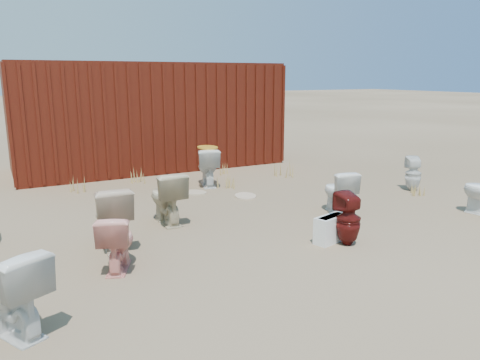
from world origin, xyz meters
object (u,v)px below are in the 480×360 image
toilet_back_beige_right (167,197)px  toilet_back_yellowlid (208,167)px  shipping_container (148,115)px  toilet_back_beige_left (112,217)px  toilet_front_a (10,292)px  loose_tank (331,229)px  toilet_front_pink (117,242)px  toilet_back_e (413,174)px  toilet_front_maroon (348,219)px  toilet_front_c (339,192)px

toilet_back_beige_right → toilet_back_yellowlid: toilet_back_beige_right is taller
shipping_container → toilet_back_beige_left: size_ratio=7.46×
toilet_back_yellowlid → toilet_front_a: bearing=65.9°
toilet_back_yellowlid → loose_tank: toilet_back_yellowlid is taller
shipping_container → toilet_back_beige_right: 4.69m
toilet_front_pink → toilet_back_beige_right: size_ratio=0.83×
shipping_container → loose_tank: 6.34m
toilet_back_yellowlid → toilet_back_e: 3.90m
toilet_front_pink → loose_tank: (2.66, -0.43, -0.15)m
toilet_front_maroon → toilet_back_yellowlid: toilet_back_yellowlid is taller
toilet_back_beige_left → loose_tank: toilet_back_beige_left is taller
toilet_back_beige_left → toilet_back_e: (5.68, 0.35, -0.08)m
toilet_back_beige_right → toilet_back_e: 4.75m
toilet_back_beige_right → loose_tank: bearing=132.2°
toilet_front_pink → toilet_front_a: bearing=64.0°
toilet_front_pink → toilet_front_c: toilet_front_c is taller
toilet_front_maroon → toilet_back_beige_right: size_ratio=0.88×
toilet_back_beige_right → loose_tank: 2.40m
toilet_front_maroon → toilet_back_beige_left: bearing=-23.5°
toilet_back_yellowlid → shipping_container: bearing=-64.7°
toilet_back_beige_left → toilet_back_e: 5.69m
toilet_front_pink → toilet_back_beige_right: bearing=-104.3°
toilet_front_maroon → toilet_back_yellowlid: 3.85m
toilet_back_beige_left → toilet_front_c: bearing=-177.9°
toilet_back_beige_right → toilet_back_yellowlid: 2.42m
toilet_front_c → toilet_back_yellowlid: 2.87m
shipping_container → toilet_front_pink: size_ratio=9.28×
toilet_front_a → toilet_front_maroon: size_ratio=1.10×
toilet_back_beige_left → loose_tank: size_ratio=1.61×
toilet_front_maroon → loose_tank: bearing=-52.4°
toilet_back_beige_left → loose_tank: bearing=160.6°
toilet_front_a → toilet_back_yellowlid: toilet_front_a is taller
shipping_container → toilet_front_maroon: size_ratio=8.76×
toilet_front_pink → toilet_back_beige_left: size_ratio=0.80×
toilet_front_c → toilet_front_maroon: bearing=67.9°
toilet_front_a → toilet_back_beige_right: toilet_back_beige_right is taller
toilet_back_beige_right → toilet_front_a: bearing=46.5°
toilet_back_beige_left → toilet_back_yellowlid: size_ratio=1.08×
toilet_front_a → toilet_back_beige_left: toilet_back_beige_left is taller
toilet_back_beige_right → loose_tank: (1.61, -1.77, -0.21)m
shipping_container → toilet_back_yellowlid: 2.73m
toilet_front_c → toilet_back_beige_left: 3.48m
toilet_back_yellowlid → toilet_back_e: (3.24, -2.18, -0.05)m
shipping_container → toilet_back_beige_left: 5.57m
toilet_front_a → toilet_front_c: 4.93m
toilet_front_c → toilet_back_beige_right: size_ratio=0.89×
shipping_container → loose_tank: bearing=-85.7°
shipping_container → toilet_back_e: (3.60, -4.76, -0.88)m
toilet_back_yellowlid → toilet_front_pink: bearing=68.8°
toilet_front_maroon → toilet_front_c: bearing=-122.1°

